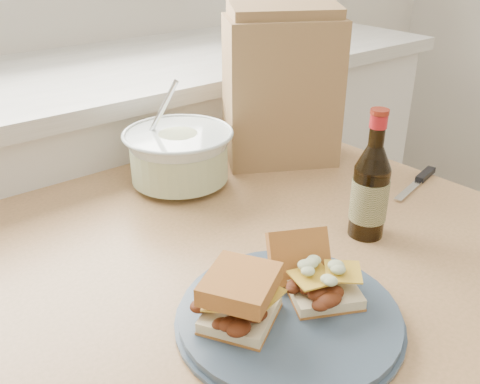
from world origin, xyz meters
TOP-DOWN VIEW (x-y plane):
  - cabinet_run at (-0.00, 1.70)m, footprint 2.50×0.64m
  - dining_table at (0.13, 0.96)m, footprint 0.98×0.98m
  - plate at (0.02, 0.77)m, footprint 0.31×0.31m
  - sandwich_left at (-0.04, 0.80)m, footprint 0.13×0.13m
  - sandwich_right at (0.09, 0.78)m, footprint 0.12×0.16m
  - coleslaw_bowl at (0.14, 1.24)m, footprint 0.23×0.23m
  - beer_bottle at (0.29, 0.86)m, footprint 0.06×0.06m
  - knife at (0.56, 0.93)m, footprint 0.18×0.06m
  - paper_bag at (0.41, 1.21)m, footprint 0.29×0.26m

SIDE VIEW (x-z plane):
  - cabinet_run at x=0.00m, z-range 0.00..0.94m
  - dining_table at x=0.13m, z-range 0.28..1.06m
  - knife at x=0.56m, z-range 0.78..0.80m
  - plate at x=0.02m, z-range 0.78..0.80m
  - sandwich_right at x=0.09m, z-range 0.79..0.87m
  - sandwich_left at x=-0.04m, z-range 0.81..0.88m
  - coleslaw_bowl at x=0.14m, z-range 0.73..0.96m
  - beer_bottle at x=0.29m, z-range 0.76..0.99m
  - paper_bag at x=0.41m, z-range 0.78..1.11m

